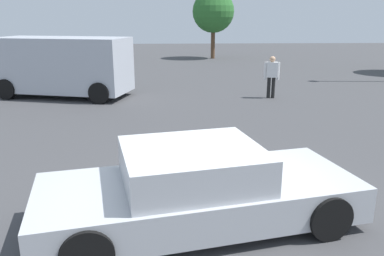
% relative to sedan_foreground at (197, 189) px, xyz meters
% --- Properties ---
extents(ground_plane, '(80.00, 80.00, 0.00)m').
position_rel_sedan_foreground_xyz_m(ground_plane, '(0.15, 0.15, -0.55)').
color(ground_plane, '#424244').
extents(sedan_foreground, '(4.89, 2.76, 1.19)m').
position_rel_sedan_foreground_xyz_m(sedan_foreground, '(0.00, 0.00, 0.00)').
color(sedan_foreground, '#B7BABF').
rests_on(sedan_foreground, ground_plane).
extents(van_white, '(5.26, 3.23, 2.22)m').
position_rel_sedan_foreground_xyz_m(van_white, '(-4.45, 9.83, 0.65)').
color(van_white, '#B2B7C1').
rests_on(van_white, ground_plane).
extents(pedestrian, '(0.57, 0.29, 1.56)m').
position_rel_sedan_foreground_xyz_m(pedestrian, '(3.36, 9.12, 0.37)').
color(pedestrian, black).
rests_on(pedestrian, ground_plane).
extents(tree_back_center, '(2.98, 2.98, 4.81)m').
position_rel_sedan_foreground_xyz_m(tree_back_center, '(2.64, 23.68, 2.75)').
color(tree_back_center, brown).
rests_on(tree_back_center, ground_plane).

